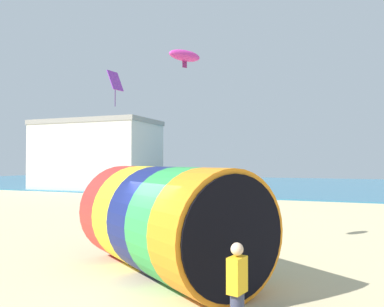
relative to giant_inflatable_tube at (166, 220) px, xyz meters
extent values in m
plane|color=#CCBA8C|center=(0.55, -0.85, -1.43)|extent=(120.00, 120.00, 0.00)
cube|color=teal|center=(0.55, 40.75, -1.38)|extent=(120.00, 40.00, 0.10)
cylinder|color=red|center=(-1.89, 1.31, 0.00)|extent=(2.57, 3.00, 2.87)
cylinder|color=yellow|center=(-0.95, 0.66, 0.00)|extent=(2.57, 3.00, 2.87)
cylinder|color=navy|center=(-0.02, 0.01, 0.00)|extent=(2.57, 3.00, 2.87)
cylinder|color=green|center=(0.91, -0.63, 0.00)|extent=(2.57, 3.00, 2.87)
cylinder|color=orange|center=(1.85, -1.28, 0.00)|extent=(2.57, 3.00, 2.87)
cylinder|color=black|center=(2.33, -1.62, 0.00)|extent=(1.56, 2.20, 2.64)
cube|color=yellow|center=(2.71, -2.96, -0.33)|extent=(0.30, 0.40, 0.60)
sphere|color=beige|center=(2.71, -2.96, 0.10)|extent=(0.22, 0.22, 0.22)
ellipsoid|color=#D1339E|center=(-0.69, 3.02, 5.31)|extent=(1.15, 1.31, 0.47)
cube|color=#7D1E5E|center=(-0.69, 3.02, 5.05)|extent=(0.12, 0.16, 0.32)
cube|color=purple|center=(-3.62, 3.14, 4.68)|extent=(0.46, 0.63, 0.78)
cylinder|color=#4C1E6B|center=(-3.62, 3.14, 4.10)|extent=(0.03, 0.03, 0.84)
cube|color=silver|center=(-20.28, 25.31, 2.07)|extent=(12.91, 7.00, 7.01)
cube|color=gray|center=(-20.28, 25.31, 5.82)|extent=(13.17, 7.14, 0.50)
camera|label=1|loc=(4.28, -9.12, 1.56)|focal=35.00mm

